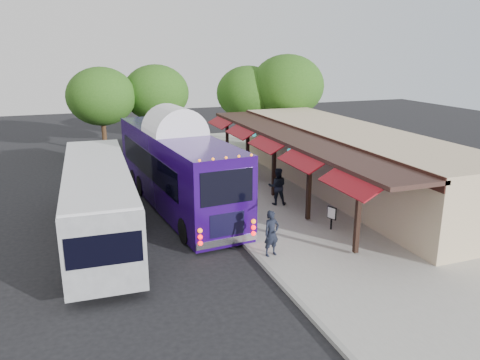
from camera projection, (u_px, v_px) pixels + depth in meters
name	position (u px, v px, depth m)	size (l,w,h in m)	color
ground	(232.00, 234.00, 20.99)	(90.00, 90.00, 0.00)	black
sidewalk	(293.00, 195.00, 26.23)	(10.00, 40.00, 0.15)	#9E9B93
curb	(208.00, 205.00, 24.60)	(0.20, 40.00, 0.16)	gray
station_shelter	(347.00, 160.00, 26.86)	(8.15, 20.00, 3.60)	tan
coach_bus	(176.00, 164.00, 24.15)	(4.00, 13.22, 4.17)	#25075D
city_bus	(98.00, 199.00, 20.07)	(3.01, 12.13, 3.24)	gray
ped_a	(272.00, 233.00, 18.23)	(0.67, 0.44, 1.84)	black
ped_b	(277.00, 186.00, 24.22)	(0.95, 0.74, 1.95)	black
ped_c	(212.00, 179.00, 26.19)	(0.95, 0.39, 1.61)	black
ped_d	(243.00, 167.00, 28.92)	(0.98, 0.56, 1.52)	black
sign_board	(332.00, 214.00, 20.90)	(0.21, 0.47, 1.07)	black
tree_left	(156.00, 93.00, 37.81)	(5.31, 5.31, 6.80)	#382314
tree_mid	(248.00, 93.00, 38.61)	(5.21, 5.21, 6.67)	#382314
tree_right	(287.00, 86.00, 37.90)	(5.93, 5.93, 7.59)	#382314
tree_far	(101.00, 96.00, 35.70)	(5.23, 5.23, 6.70)	#382314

